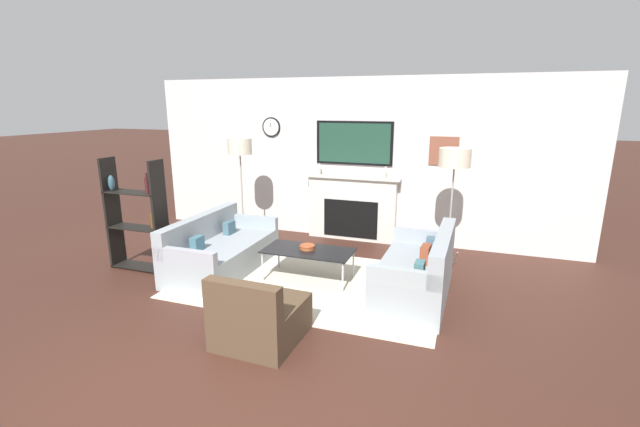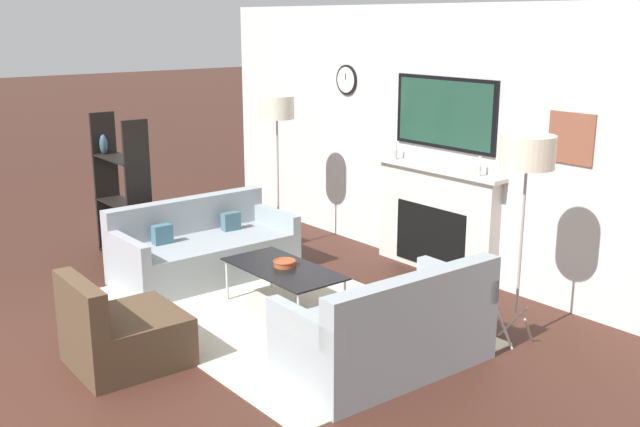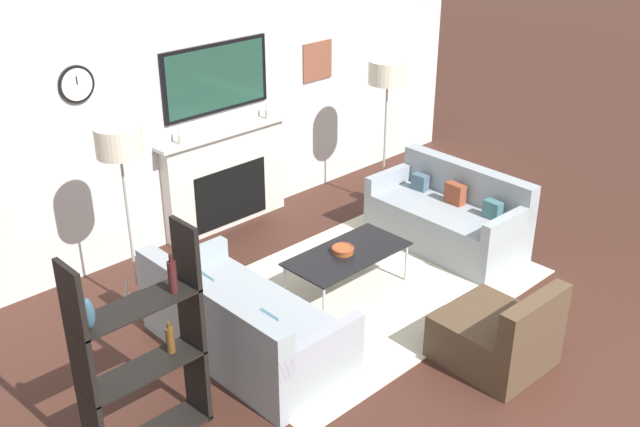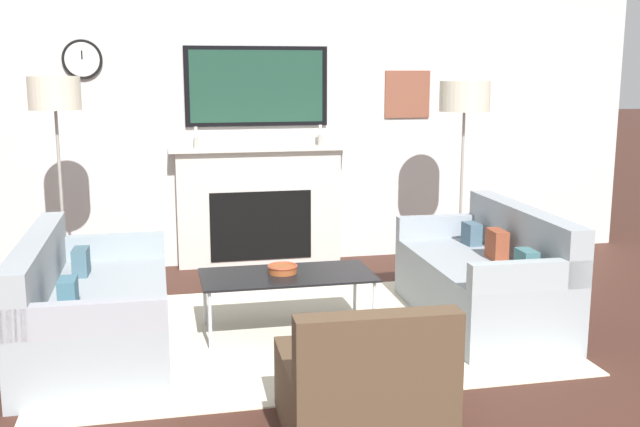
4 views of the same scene
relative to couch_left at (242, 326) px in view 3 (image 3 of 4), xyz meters
The scene contains 10 objects.
fireplace_wall 2.66m from the couch_left, 56.53° to the left, with size 7.41×0.28×2.70m.
area_rug 1.39m from the couch_left, ahead, with size 3.33×2.19×0.01m.
couch_left is the anchor object (origin of this frame).
couch_right 2.72m from the couch_left, ahead, with size 0.82×1.62×0.82m.
armchair 2.05m from the couch_left, 47.37° to the right, with size 0.78×0.83×0.73m.
coffee_table 1.30m from the couch_left, ahead, with size 1.18×0.58×0.41m.
decorative_bowl 1.29m from the couch_left, ahead, with size 0.21×0.21×0.06m.
floor_lamp_left 1.77m from the couch_left, 103.47° to the left, with size 0.38×0.38×1.75m.
floor_lamp_right 3.46m from the couch_left, 20.93° to the left, with size 0.42×0.42×1.70m.
shelf_unit 1.25m from the couch_left, 162.74° to the right, with size 0.86×0.28×1.56m.
Camera 3 is at (-4.42, -1.45, 3.72)m, focal length 42.00 mm.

